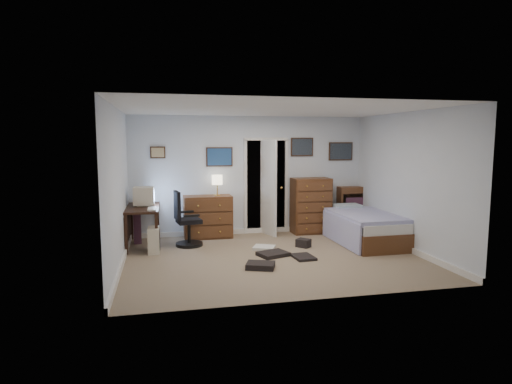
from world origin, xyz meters
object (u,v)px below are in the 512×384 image
Objects in this scene: low_dresser at (208,217)px; tall_dresser at (311,206)px; computer_desk at (138,216)px; office_chair at (186,225)px; bed at (362,227)px.

tall_dresser reaches higher than low_dresser.
computer_desk is 1.10× the size of tall_dresser.
tall_dresser is at bearing -1.27° from low_dresser.
office_chair is 2.78m from tall_dresser.
computer_desk is 1.44m from low_dresser.
office_chair is 0.89× the size of tall_dresser.
office_chair is at bearing -127.40° from low_dresser.
low_dresser is 2.22m from tall_dresser.
tall_dresser is 0.60× the size of bed.
tall_dresser is at bearing 7.21° from computer_desk.
low_dresser is at bearing 178.63° from tall_dresser.
bed is at bearing -57.31° from tall_dresser.
bed is (4.27, -0.64, -0.27)m from computer_desk.
tall_dresser is 1.30m from bed.
bed is (0.70, -1.06, -0.29)m from tall_dresser.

